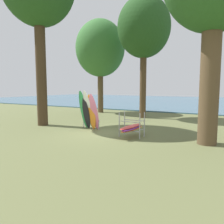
{
  "coord_description": "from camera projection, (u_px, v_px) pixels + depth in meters",
  "views": [
    {
      "loc": [
        6.44,
        -10.05,
        2.49
      ],
      "look_at": [
        0.38,
        0.75,
        1.1
      ],
      "focal_mm": 35.92,
      "sensor_mm": 36.0,
      "label": 1
    }
  ],
  "objects": [
    {
      "name": "board_storage_rack",
      "position": [
        132.0,
        127.0,
        11.2
      ],
      "size": [
        1.15,
        2.12,
        1.25
      ],
      "color": "#9EA0A5",
      "rests_on": "ground"
    },
    {
      "name": "ground_plane",
      "position": [
        99.0,
        133.0,
        12.12
      ],
      "size": [
        80.0,
        80.0,
        0.0
      ],
      "primitive_type": "plane",
      "color": "#60663D"
    },
    {
      "name": "lake_water",
      "position": [
        193.0,
        102.0,
        37.43
      ],
      "size": [
        80.0,
        36.0,
        0.1
      ],
      "primitive_type": "cube",
      "color": "#38607A",
      "rests_on": "ground"
    },
    {
      "name": "tree_mid_behind",
      "position": [
        100.0,
        49.0,
        21.35
      ],
      "size": [
        4.68,
        4.68,
        8.85
      ],
      "color": "brown",
      "rests_on": "ground"
    },
    {
      "name": "leaning_board_pile",
      "position": [
        89.0,
        111.0,
        13.13
      ],
      "size": [
        1.4,
        0.85,
        2.3
      ],
      "color": "#339E56",
      "rests_on": "ground"
    },
    {
      "name": "tree_far_left_back",
      "position": [
        144.0,
        28.0,
        17.39
      ],
      "size": [
        4.13,
        4.13,
        9.49
      ],
      "color": "#4C3823",
      "rests_on": "ground"
    }
  ]
}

